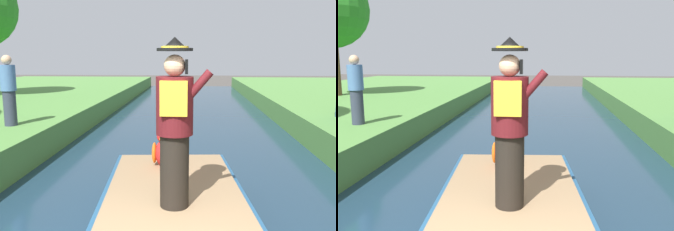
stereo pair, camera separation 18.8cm
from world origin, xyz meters
The scene contains 4 objects.
boat centered at (0.00, 1.45, 0.40)m, with size 2.15×4.34×0.61m.
person_pirate centered at (0.00, 1.33, 1.64)m, with size 0.61×0.42×1.85m.
parrot_plush centered at (-0.24, 2.76, 0.95)m, with size 0.36×0.35×0.57m.
person_bystander centered at (-3.97, 5.28, 1.59)m, with size 0.34×0.34×1.60m.
Camera 2 is at (0.39, -2.36, 2.37)m, focal length 37.69 mm.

